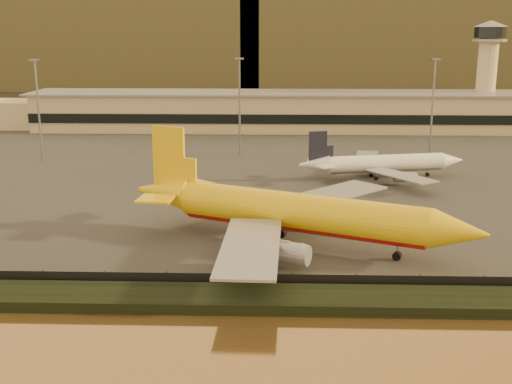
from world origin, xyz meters
TOP-DOWN VIEW (x-y plane):
  - ground at (0.00, 0.00)m, footprint 900.00×900.00m
  - embankment at (0.00, -17.00)m, footprint 320.00×7.00m
  - tarmac at (0.00, 95.00)m, footprint 320.00×220.00m
  - perimeter_fence at (0.00, -13.00)m, footprint 300.00×0.05m
  - terminal_building at (-14.52, 125.55)m, footprint 202.00×25.00m
  - control_tower at (70.00, 131.00)m, footprint 11.20×11.20m
  - apron_light_masts at (15.00, 75.00)m, footprint 152.20×12.20m
  - distant_hills at (-20.74, 340.00)m, footprint 470.00×160.00m
  - dhl_cargo_jet at (2.63, 5.21)m, footprint 54.28×51.41m
  - white_narrowbody_jet at (23.64, 52.15)m, footprint 38.27×36.75m
  - gse_vehicle_yellow at (14.44, 24.11)m, footprint 3.50×1.69m
  - gse_vehicle_white at (-18.33, 38.71)m, footprint 3.89×2.53m

SIDE VIEW (x-z plane):
  - ground at x=0.00m, z-range 0.00..0.00m
  - tarmac at x=0.00m, z-range 0.00..0.20m
  - embankment at x=0.00m, z-range 0.00..1.40m
  - gse_vehicle_yellow at x=14.44m, z-range 0.20..1.75m
  - gse_vehicle_white at x=-18.33m, z-range 0.20..1.81m
  - perimeter_fence at x=0.00m, z-range 0.20..2.40m
  - white_narrowbody_jet at x=23.64m, z-range -2.03..9.04m
  - dhl_cargo_jet at x=2.63m, z-range -3.23..13.80m
  - terminal_building at x=-14.52m, z-range -0.05..12.55m
  - apron_light_masts at x=15.00m, z-range 3.00..28.40m
  - control_tower at x=70.00m, z-range 3.91..39.41m
  - distant_hills at x=-20.74m, z-range -3.61..66.39m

